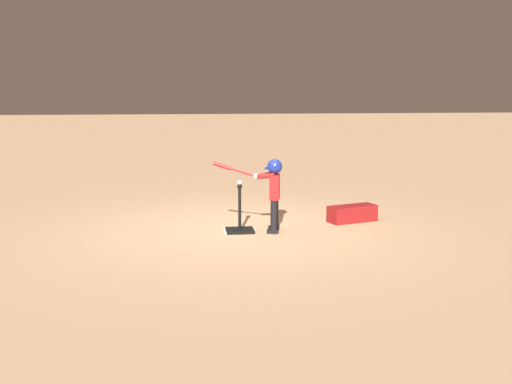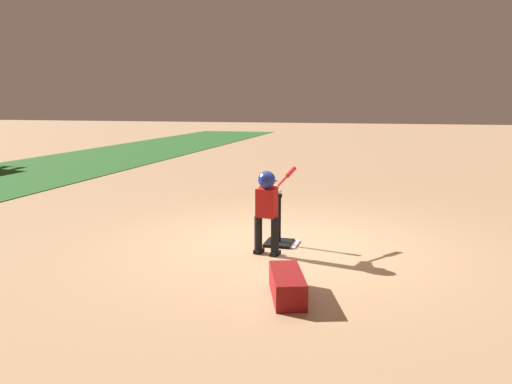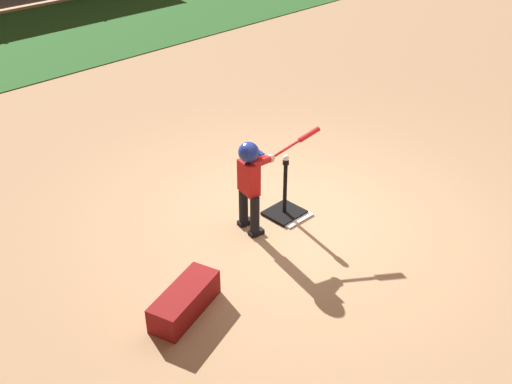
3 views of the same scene
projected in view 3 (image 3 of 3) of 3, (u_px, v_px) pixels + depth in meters
The scene contains 6 objects.
ground_plane at pixel (291, 218), 7.38m from camera, with size 90.00×90.00×0.00m, color tan.
home_plate at pixel (289, 214), 7.43m from camera, with size 0.44×0.44×0.02m, color white.
batting_tee at pixel (285, 207), 7.40m from camera, with size 0.44×0.40×0.76m.
batter_child at pixel (252, 175), 6.79m from camera, with size 1.08×0.43×1.16m.
baseball at pixel (286, 158), 7.04m from camera, with size 0.07×0.07×0.07m, color white.
equipment_bag at pixel (185, 301), 5.88m from camera, with size 0.84×0.32×0.28m, color maroon.
Camera 3 is at (-4.63, -4.05, 4.11)m, focal length 42.00 mm.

